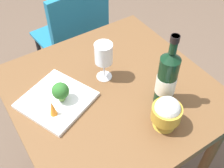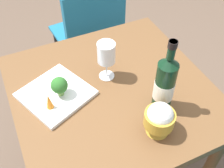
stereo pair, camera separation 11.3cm
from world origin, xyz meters
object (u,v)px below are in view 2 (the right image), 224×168
(wine_glass, at_px, (106,54))
(broccoli_floret, at_px, (59,86))
(carrot_garnish_left, at_px, (49,101))
(rice_bowl, at_px, (159,119))
(chair_by_wall, at_px, (91,31))
(serving_plate, at_px, (56,94))
(wine_bottle, at_px, (165,84))

(wine_glass, xyz_separation_m, broccoli_floret, (-0.03, 0.22, -0.06))
(wine_glass, bearing_deg, carrot_garnish_left, 106.11)
(rice_bowl, xyz_separation_m, broccoli_floret, (0.31, 0.27, -0.01))
(broccoli_floret, bearing_deg, chair_by_wall, -30.19)
(chair_by_wall, xyz_separation_m, serving_plate, (-0.64, 0.40, 0.21))
(wine_bottle, height_order, carrot_garnish_left, wine_bottle)
(wine_glass, bearing_deg, rice_bowl, -171.26)
(wine_bottle, bearing_deg, chair_by_wall, -2.43)
(wine_bottle, height_order, serving_plate, wine_bottle)
(chair_by_wall, distance_m, broccoli_floret, 0.80)
(chair_by_wall, relative_size, wine_bottle, 2.62)
(serving_plate, bearing_deg, wine_bottle, -122.70)
(wine_glass, xyz_separation_m, carrot_garnish_left, (-0.08, 0.28, -0.08))
(chair_by_wall, height_order, wine_glass, wine_glass)
(chair_by_wall, height_order, carrot_garnish_left, chair_by_wall)
(rice_bowl, bearing_deg, carrot_garnish_left, 51.63)
(rice_bowl, bearing_deg, wine_bottle, -37.68)
(wine_bottle, xyz_separation_m, rice_bowl, (-0.09, 0.07, -0.05))
(serving_plate, xyz_separation_m, carrot_garnish_left, (-0.07, 0.04, 0.04))
(rice_bowl, relative_size, serving_plate, 0.43)
(wine_glass, distance_m, rice_bowl, 0.35)
(wine_bottle, distance_m, broccoli_floret, 0.41)
(wine_glass, height_order, broccoli_floret, wine_glass)
(wine_glass, bearing_deg, wine_bottle, -153.20)
(chair_by_wall, distance_m, wine_glass, 0.72)
(broccoli_floret, bearing_deg, serving_plate, 48.06)
(wine_bottle, xyz_separation_m, broccoli_floret, (0.22, 0.34, -0.06))
(wine_glass, distance_m, broccoli_floret, 0.23)
(wine_glass, bearing_deg, broccoli_floret, 98.12)
(chair_by_wall, distance_m, carrot_garnish_left, 0.87)
(wine_bottle, xyz_separation_m, serving_plate, (0.23, 0.36, -0.12))
(wine_bottle, distance_m, carrot_garnish_left, 0.44)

